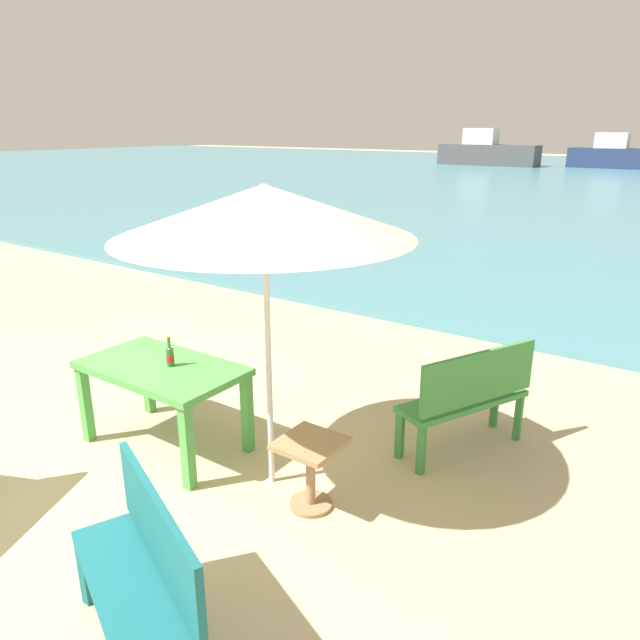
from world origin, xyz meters
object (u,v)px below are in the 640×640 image
(side_table_wood, at_px, (311,464))
(boat_cargo_ship, at_px, (487,152))
(picnic_table_green, at_px, (162,377))
(bench_green_left, at_px, (469,394))
(beer_bottle_amber, at_px, (170,356))
(boat_ferry, at_px, (618,156))
(patio_umbrella, at_px, (264,212))
(bench_teal_center, at_px, (144,569))
(swimmer_person, at_px, (373,243))

(side_table_wood, relative_size, boat_cargo_ship, 0.08)
(picnic_table_green, distance_m, bench_green_left, 2.59)
(beer_bottle_amber, xyz_separation_m, bench_green_left, (2.10, 1.36, -0.31))
(picnic_table_green, relative_size, boat_ferry, 0.24)
(patio_umbrella, distance_m, boat_cargo_ship, 39.42)
(patio_umbrella, bearing_deg, picnic_table_green, -175.04)
(beer_bottle_amber, relative_size, boat_ferry, 0.04)
(beer_bottle_amber, relative_size, bench_teal_center, 0.21)
(picnic_table_green, bearing_deg, boat_cargo_ship, 106.10)
(patio_umbrella, height_order, side_table_wood, patio_umbrella)
(patio_umbrella, bearing_deg, side_table_wood, -11.18)
(picnic_table_green, bearing_deg, beer_bottle_amber, 21.33)
(side_table_wood, distance_m, bench_green_left, 1.54)
(picnic_table_green, height_order, side_table_wood, picnic_table_green)
(patio_umbrella, xyz_separation_m, bench_green_left, (1.08, 1.30, -1.58))
(picnic_table_green, bearing_deg, side_table_wood, 0.31)
(beer_bottle_amber, bearing_deg, bench_teal_center, -45.53)
(picnic_table_green, height_order, boat_ferry, boat_ferry)
(swimmer_person, bearing_deg, picnic_table_green, -72.05)
(beer_bottle_amber, height_order, swimmer_person, beer_bottle_amber)
(patio_umbrella, relative_size, side_table_wood, 4.26)
(beer_bottle_amber, height_order, boat_cargo_ship, boat_cargo_ship)
(picnic_table_green, bearing_deg, boat_ferry, 94.38)
(picnic_table_green, relative_size, side_table_wood, 2.59)
(picnic_table_green, xyz_separation_m, patio_umbrella, (1.10, 0.10, 1.47))
(bench_teal_center, height_order, boat_ferry, boat_ferry)
(swimmer_person, distance_m, boat_cargo_ship, 30.65)
(side_table_wood, height_order, boat_cargo_ship, boat_cargo_ship)
(swimmer_person, relative_size, boat_cargo_ship, 0.06)
(beer_bottle_amber, bearing_deg, bench_green_left, 32.97)
(beer_bottle_amber, distance_m, bench_teal_center, 2.19)
(patio_umbrella, height_order, bench_green_left, patio_umbrella)
(beer_bottle_amber, bearing_deg, patio_umbrella, 3.54)
(picnic_table_green, height_order, swimmer_person, picnic_table_green)
(swimmer_person, bearing_deg, bench_green_left, -54.43)
(side_table_wood, relative_size, bench_teal_center, 0.43)
(picnic_table_green, bearing_deg, bench_green_left, 32.57)
(boat_cargo_ship, bearing_deg, picnic_table_green, -73.90)
(bench_teal_center, bearing_deg, beer_bottle_amber, 134.47)
(beer_bottle_amber, relative_size, bench_green_left, 0.21)
(side_table_wood, distance_m, boat_cargo_ship, 39.63)
(side_table_wood, bearing_deg, boat_cargo_ship, 108.25)
(bench_green_left, relative_size, boat_ferry, 0.21)
(picnic_table_green, distance_m, patio_umbrella, 1.84)
(beer_bottle_amber, relative_size, side_table_wood, 0.49)
(bench_green_left, bearing_deg, patio_umbrella, -129.76)
(side_table_wood, relative_size, boat_ferry, 0.09)
(patio_umbrella, bearing_deg, beer_bottle_amber, -176.46)
(swimmer_person, height_order, boat_ferry, boat_ferry)
(patio_umbrella, xyz_separation_m, boat_cargo_ship, (-11.97, 37.54, -1.17))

